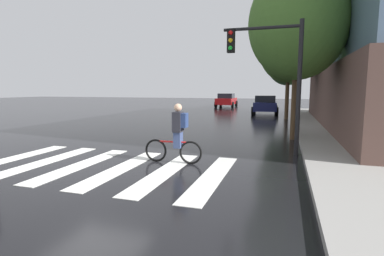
{
  "coord_description": "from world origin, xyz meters",
  "views": [
    {
      "loc": [
        4.95,
        -6.79,
        2.09
      ],
      "look_at": [
        2.05,
        2.42,
        0.83
      ],
      "focal_mm": 27.92,
      "sensor_mm": 36.0,
      "label": 1
    }
  ],
  "objects_px": {
    "sedan_far": "(226,100)",
    "street_tree_mid": "(289,48)",
    "street_tree_far": "(288,61)",
    "sedan_mid": "(265,104)",
    "traffic_light_near": "(272,64)",
    "cyclist": "(177,134)",
    "street_tree_near": "(298,24)",
    "fire_hydrant": "(346,125)"
  },
  "relations": [
    {
      "from": "sedan_far",
      "to": "street_tree_mid",
      "type": "relative_size",
      "value": 0.65
    },
    {
      "from": "street_tree_mid",
      "to": "street_tree_far",
      "type": "height_order",
      "value": "street_tree_mid"
    },
    {
      "from": "sedan_mid",
      "to": "traffic_light_near",
      "type": "xyz_separation_m",
      "value": [
        1.22,
        -15.98,
        2.06
      ]
    },
    {
      "from": "cyclist",
      "to": "street_tree_far",
      "type": "relative_size",
      "value": 0.25
    },
    {
      "from": "sedan_far",
      "to": "street_tree_near",
      "type": "relative_size",
      "value": 0.66
    },
    {
      "from": "street_tree_mid",
      "to": "street_tree_far",
      "type": "distance_m",
      "value": 7.57
    },
    {
      "from": "sedan_far",
      "to": "street_tree_mid",
      "type": "bearing_deg",
      "value": -62.37
    },
    {
      "from": "fire_hydrant",
      "to": "street_tree_far",
      "type": "xyz_separation_m",
      "value": [
        -2.56,
        14.78,
        4.1
      ]
    },
    {
      "from": "traffic_light_near",
      "to": "fire_hydrant",
      "type": "bearing_deg",
      "value": 56.09
    },
    {
      "from": "fire_hydrant",
      "to": "street_tree_far",
      "type": "height_order",
      "value": "street_tree_far"
    },
    {
      "from": "sedan_mid",
      "to": "fire_hydrant",
      "type": "distance_m",
      "value": 12.24
    },
    {
      "from": "street_tree_near",
      "to": "traffic_light_near",
      "type": "bearing_deg",
      "value": -104.23
    },
    {
      "from": "sedan_far",
      "to": "cyclist",
      "type": "relative_size",
      "value": 2.69
    },
    {
      "from": "cyclist",
      "to": "traffic_light_near",
      "type": "bearing_deg",
      "value": 41.84
    },
    {
      "from": "sedan_mid",
      "to": "street_tree_mid",
      "type": "xyz_separation_m",
      "value": [
        1.74,
        -4.26,
        4.01
      ]
    },
    {
      "from": "fire_hydrant",
      "to": "street_tree_mid",
      "type": "distance_m",
      "value": 8.75
    },
    {
      "from": "street_tree_near",
      "to": "street_tree_far",
      "type": "relative_size",
      "value": 1.01
    },
    {
      "from": "traffic_light_near",
      "to": "fire_hydrant",
      "type": "relative_size",
      "value": 5.38
    },
    {
      "from": "cyclist",
      "to": "street_tree_near",
      "type": "relative_size",
      "value": 0.25
    },
    {
      "from": "fire_hydrant",
      "to": "street_tree_near",
      "type": "relative_size",
      "value": 0.11
    },
    {
      "from": "fire_hydrant",
      "to": "street_tree_mid",
      "type": "height_order",
      "value": "street_tree_mid"
    },
    {
      "from": "cyclist",
      "to": "fire_hydrant",
      "type": "xyz_separation_m",
      "value": [
        5.45,
        6.68,
        -0.31
      ]
    },
    {
      "from": "fire_hydrant",
      "to": "street_tree_near",
      "type": "height_order",
      "value": "street_tree_near"
    },
    {
      "from": "sedan_mid",
      "to": "fire_hydrant",
      "type": "bearing_deg",
      "value": -69.67
    },
    {
      "from": "sedan_mid",
      "to": "street_tree_near",
      "type": "distance_m",
      "value": 13.61
    },
    {
      "from": "sedan_mid",
      "to": "sedan_far",
      "type": "bearing_deg",
      "value": 120.14
    },
    {
      "from": "cyclist",
      "to": "sedan_mid",
      "type": "bearing_deg",
      "value": 86.21
    },
    {
      "from": "street_tree_near",
      "to": "street_tree_mid",
      "type": "distance_m",
      "value": 8.64
    },
    {
      "from": "traffic_light_near",
      "to": "street_tree_far",
      "type": "distance_m",
      "value": 19.37
    },
    {
      "from": "cyclist",
      "to": "traffic_light_near",
      "type": "distance_m",
      "value": 3.83
    },
    {
      "from": "cyclist",
      "to": "street_tree_mid",
      "type": "relative_size",
      "value": 0.24
    },
    {
      "from": "fire_hydrant",
      "to": "street_tree_mid",
      "type": "xyz_separation_m",
      "value": [
        -2.51,
        7.21,
        4.28
      ]
    },
    {
      "from": "street_tree_near",
      "to": "fire_hydrant",
      "type": "bearing_deg",
      "value": 32.35
    },
    {
      "from": "cyclist",
      "to": "street_tree_near",
      "type": "height_order",
      "value": "street_tree_near"
    },
    {
      "from": "fire_hydrant",
      "to": "street_tree_near",
      "type": "xyz_separation_m",
      "value": [
        -2.25,
        -1.42,
        4.14
      ]
    },
    {
      "from": "traffic_light_near",
      "to": "street_tree_near",
      "type": "height_order",
      "value": "street_tree_near"
    },
    {
      "from": "sedan_far",
      "to": "sedan_mid",
      "type": "bearing_deg",
      "value": -59.86
    },
    {
      "from": "sedan_far",
      "to": "traffic_light_near",
      "type": "distance_m",
      "value": 25.38
    },
    {
      "from": "street_tree_near",
      "to": "street_tree_far",
      "type": "xyz_separation_m",
      "value": [
        -0.31,
        16.2,
        -0.05
      ]
    },
    {
      "from": "street_tree_far",
      "to": "traffic_light_near",
      "type": "bearing_deg",
      "value": -91.4
    },
    {
      "from": "sedan_far",
      "to": "street_tree_near",
      "type": "xyz_separation_m",
      "value": [
        6.97,
        -21.44,
        3.86
      ]
    },
    {
      "from": "fire_hydrant",
      "to": "sedan_far",
      "type": "bearing_deg",
      "value": 114.71
    }
  ]
}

